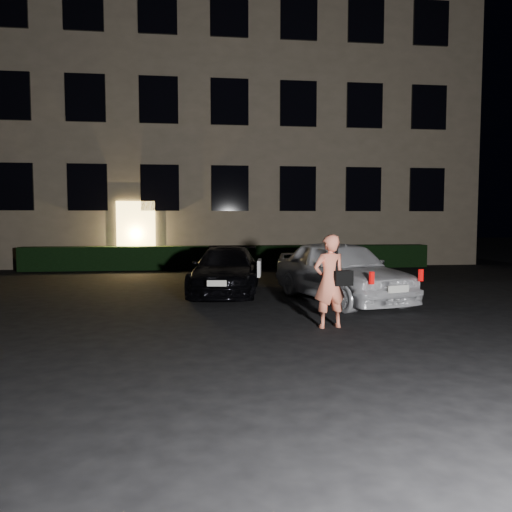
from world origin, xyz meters
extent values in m
plane|color=black|center=(0.00, 0.00, 0.00)|extent=(80.00, 80.00, 0.00)
cube|color=#746753|center=(0.00, 15.00, 6.00)|extent=(20.00, 8.00, 12.00)
cube|color=#FFD166|center=(-3.50, 10.94, 1.25)|extent=(1.40, 0.10, 2.50)
cube|color=black|center=(-7.80, 10.94, 3.00)|extent=(1.40, 0.10, 1.70)
cube|color=black|center=(-5.20, 10.94, 3.00)|extent=(1.40, 0.10, 1.70)
cube|color=black|center=(-2.60, 10.94, 3.00)|extent=(1.40, 0.10, 1.70)
cube|color=black|center=(0.00, 10.94, 3.00)|extent=(1.40, 0.10, 1.70)
cube|color=black|center=(2.60, 10.94, 3.00)|extent=(1.40, 0.10, 1.70)
cube|color=black|center=(5.20, 10.94, 3.00)|extent=(1.40, 0.10, 1.70)
cube|color=black|center=(7.80, 10.94, 3.00)|extent=(1.40, 0.10, 1.70)
cube|color=black|center=(-7.80, 10.94, 6.20)|extent=(1.40, 0.10, 1.70)
cube|color=black|center=(-5.20, 10.94, 6.20)|extent=(1.40, 0.10, 1.70)
cube|color=black|center=(-2.60, 10.94, 6.20)|extent=(1.40, 0.10, 1.70)
cube|color=black|center=(0.00, 10.94, 6.20)|extent=(1.40, 0.10, 1.70)
cube|color=black|center=(2.60, 10.94, 6.20)|extent=(1.40, 0.10, 1.70)
cube|color=black|center=(5.20, 10.94, 6.20)|extent=(1.40, 0.10, 1.70)
cube|color=black|center=(7.80, 10.94, 6.20)|extent=(1.40, 0.10, 1.70)
cube|color=black|center=(-7.80, 10.94, 9.40)|extent=(1.40, 0.10, 1.70)
cube|color=black|center=(-5.20, 10.94, 9.40)|extent=(1.40, 0.10, 1.70)
cube|color=black|center=(-2.60, 10.94, 9.40)|extent=(1.40, 0.10, 1.70)
cube|color=black|center=(0.00, 10.94, 9.40)|extent=(1.40, 0.10, 1.70)
cube|color=black|center=(2.60, 10.94, 9.40)|extent=(1.40, 0.10, 1.70)
cube|color=black|center=(5.20, 10.94, 9.40)|extent=(1.40, 0.10, 1.70)
cube|color=black|center=(7.80, 10.94, 9.40)|extent=(1.40, 0.10, 1.70)
cube|color=black|center=(0.00, 10.50, 0.42)|extent=(15.00, 0.70, 0.85)
imported|color=black|center=(-0.55, 4.36, 0.56)|extent=(2.15, 4.07, 1.12)
cube|color=white|center=(0.18, 3.52, 0.70)|extent=(0.19, 0.80, 0.37)
cube|color=silver|center=(-0.86, 2.38, 0.49)|extent=(0.41, 0.10, 0.13)
imported|color=silver|center=(1.92, 2.80, 0.68)|extent=(2.68, 4.31, 1.37)
cube|color=red|center=(1.92, 0.80, 0.75)|extent=(0.09, 0.07, 0.23)
cube|color=red|center=(3.01, 1.12, 0.75)|extent=(0.09, 0.07, 0.23)
cube|color=silver|center=(2.48, 0.91, 0.52)|extent=(0.45, 0.17, 0.13)
imported|color=#F87D5D|center=(0.93, 0.12, 0.78)|extent=(0.64, 0.48, 1.57)
cube|color=black|center=(1.15, 0.05, 0.84)|extent=(0.34, 0.20, 0.25)
cube|color=black|center=(1.04, 0.07, 1.20)|extent=(0.05, 0.06, 0.49)
camera|label=1|loc=(-1.27, -7.96, 1.81)|focal=35.00mm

